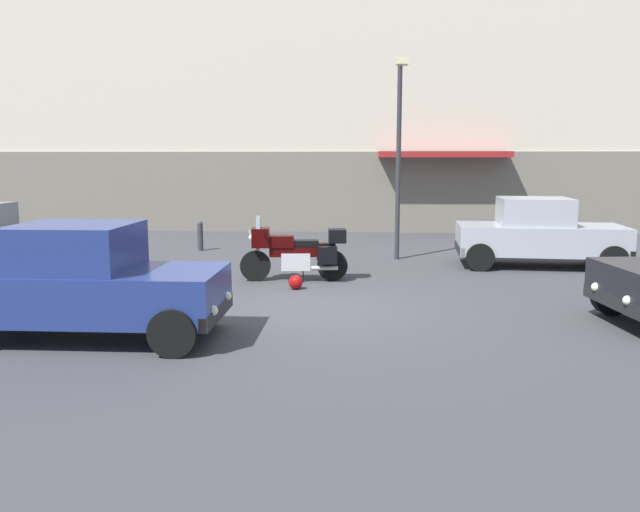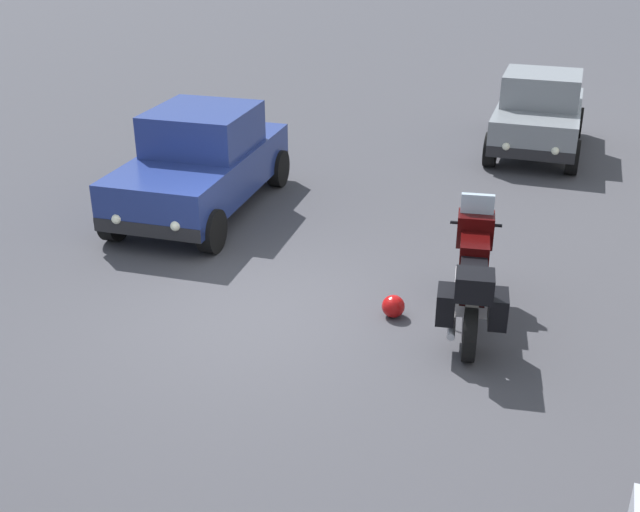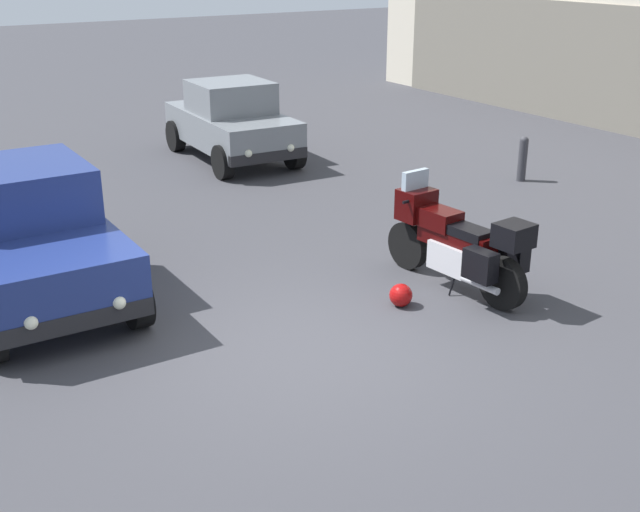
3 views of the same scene
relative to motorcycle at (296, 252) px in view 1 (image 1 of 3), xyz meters
name	(u,v)px [view 1 (image 1 of 3)]	position (x,y,z in m)	size (l,w,h in m)	color
ground_plane	(305,307)	(0.37, -2.42, -0.62)	(80.00, 80.00, 0.00)	#38383D
building_facade_rear	(332,55)	(0.38, 10.38, 5.61)	(28.22, 3.40, 12.57)	beige
motorcycle	(296,252)	(0.00, 0.00, 0.00)	(2.26, 0.82, 1.36)	black
helmet	(296,282)	(0.07, -0.90, -0.48)	(0.28, 0.28, 0.28)	#990C0C
car_hatchback_near	(85,283)	(-2.59, -4.51, 0.19)	(3.89, 1.81, 1.64)	navy
car_wagon_end	(538,233)	(5.57, 2.07, 0.19)	(3.97, 2.06, 1.64)	#9EA3AD
streetlamp_curbside	(399,140)	(2.31, 2.94, 2.38)	(0.28, 0.94, 4.96)	#2D2D33
bollard_curbside	(200,235)	(-3.10, 4.33, -0.18)	(0.16, 0.16, 0.83)	#333338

